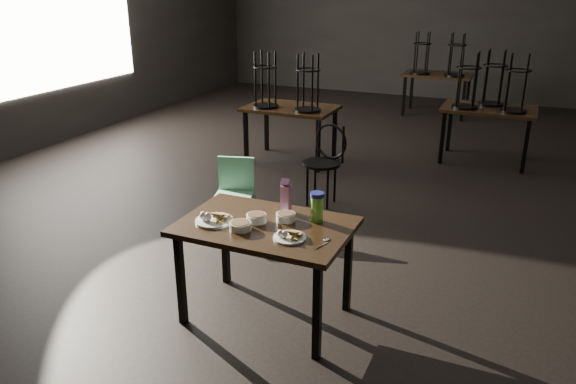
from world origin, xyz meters
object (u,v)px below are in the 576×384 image
at_px(juice_carton, 286,197).
at_px(school_chair, 235,190).
at_px(main_table, 265,234).
at_px(water_bottle, 317,207).
at_px(bentwood_chair, 325,157).

distance_m(juice_carton, school_chair, 1.38).
xyz_separation_m(juice_carton, school_chair, (-0.94, 0.92, -0.41)).
xyz_separation_m(main_table, juice_carton, (0.04, 0.26, 0.20)).
height_order(juice_carton, school_chair, juice_carton).
distance_m(water_bottle, bentwood_chair, 2.28).
relative_size(main_table, water_bottle, 5.52).
relative_size(water_bottle, bentwood_chair, 0.25).
height_order(bentwood_chair, school_chair, bentwood_chair).
xyz_separation_m(main_table, bentwood_chair, (-0.40, 2.33, -0.15)).
bearing_deg(main_table, juice_carton, 80.29).
bearing_deg(juice_carton, water_bottle, -14.78).
height_order(main_table, school_chair, school_chair).
bearing_deg(bentwood_chair, school_chair, -100.51).
xyz_separation_m(main_table, school_chair, (-0.90, 1.18, -0.21)).
height_order(juice_carton, water_bottle, juice_carton).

